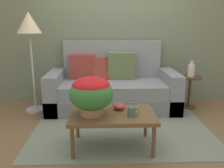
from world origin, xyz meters
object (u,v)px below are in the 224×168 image
Objects in this scene: floor_lamp at (29,30)px; table_vase at (191,70)px; coffee_table at (112,117)px; coffee_mug at (132,112)px; snack_bowl at (119,106)px; couch at (112,88)px; side_table at (190,86)px; potted_plant at (91,93)px.

floor_lamp reaches higher than table_vase.
coffee_table is 7.14× the size of coffee_mug.
couch is at bearing 91.72° from snack_bowl.
side_table is (1.32, -0.06, 0.04)m from couch.
coffee_mug is at bearing -42.86° from floor_lamp.
side_table is at bearing -2.42° from couch.
potted_plant is at bearing -140.02° from side_table.
floor_lamp is 2.16m from coffee_mug.
potted_plant is 3.33× the size of snack_bowl.
couch is 4.39× the size of potted_plant.
table_vase reaches higher than coffee_table.
side_table is at bearing 50.40° from coffee_mug.
side_table is at bearing 29.68° from table_vase.
floor_lamp is at bearing 139.56° from snack_bowl.
snack_bowl is (1.33, -1.13, -0.87)m from floor_lamp.
coffee_mug is (0.16, -1.45, 0.13)m from couch.
table_vase is (1.36, 1.31, 0.28)m from coffee_table.
couch reaches higher than potted_plant.
coffee_mug is at bearing -129.55° from table_vase.
potted_plant is 0.42m from snack_bowl.
couch is at bearing 88.05° from coffee_table.
potted_plant reaches higher than snack_bowl.
side_table is 1.14× the size of potted_plant.
floor_lamp is at bearing -178.90° from table_vase.
couch is at bearing 177.58° from side_table.
potted_plant is (-0.23, -0.03, 0.30)m from coffee_table.
floor_lamp is at bearing -175.22° from couch.
side_table is 2.12× the size of table_vase.
potted_plant is 1.86× the size of table_vase.
floor_lamp is 10.91× the size of snack_bowl.
snack_bowl is (0.32, 0.16, -0.22)m from potted_plant.
snack_bowl is at bearing -137.30° from side_table.
snack_bowl is at bearing -88.28° from couch.
couch is 2.21× the size of coffee_table.
table_vase is (-0.00, -0.00, 0.28)m from side_table.
floor_lamp reaches higher than snack_bowl.
coffee_table is 1.91m from table_vase.
table_vase reaches higher than snack_bowl.
table_vase is (1.31, -0.06, 0.32)m from couch.
coffee_table is 3.68× the size of table_vase.
table_vase is (2.60, 0.05, -0.66)m from floor_lamp.
side_table is (1.37, 1.31, 0.00)m from coffee_table.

